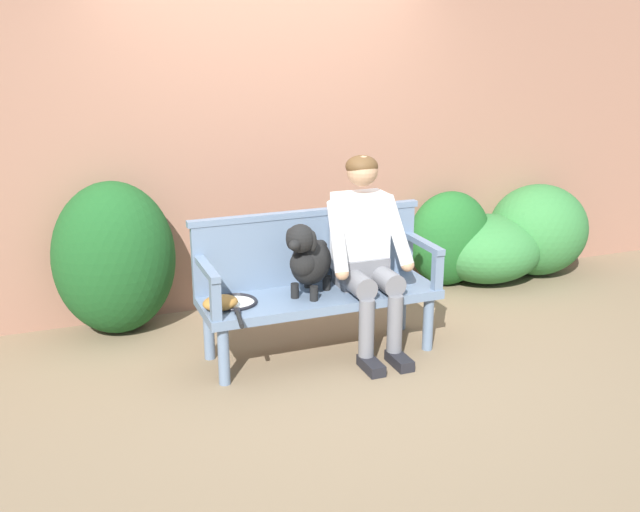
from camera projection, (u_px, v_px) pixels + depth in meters
name	position (u px, v px, depth m)	size (l,w,h in m)	color
ground_plane	(320.00, 354.00, 5.02)	(40.00, 40.00, 0.00)	#7A664C
brick_garden_fence	(261.00, 131.00, 5.72)	(8.00, 0.30, 2.63)	#936651
hedge_bush_mid_right	(488.00, 248.00, 6.34)	(0.95, 0.80, 0.57)	#337538
hedge_bush_mid_left	(538.00, 230.00, 6.50)	(0.87, 0.79, 0.79)	#337538
hedge_bush_far_right	(449.00, 238.00, 6.23)	(0.72, 0.51, 0.79)	#1E5B23
hedge_bush_far_left	(114.00, 258.00, 5.23)	(0.84, 0.74, 1.09)	#194C1E
garden_bench	(320.00, 301.00, 4.91)	(1.56, 0.51, 0.43)	slate
bench_backrest	(308.00, 246.00, 5.01)	(1.60, 0.06, 0.50)	slate
bench_armrest_left_end	(210.00, 281.00, 4.49)	(0.06, 0.51, 0.28)	slate
bench_armrest_right_end	(428.00, 255.00, 5.00)	(0.06, 0.51, 0.28)	slate
person_seated	(365.00, 248.00, 4.90)	(0.56, 0.65, 1.30)	black
dog_on_bench	(308.00, 258.00, 4.76)	(0.44, 0.45, 0.50)	black
tennis_racket	(235.00, 303.00, 4.68)	(0.33, 0.58, 0.03)	black
baseball_glove	(220.00, 303.00, 4.59)	(0.22, 0.17, 0.09)	#9E6B2D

